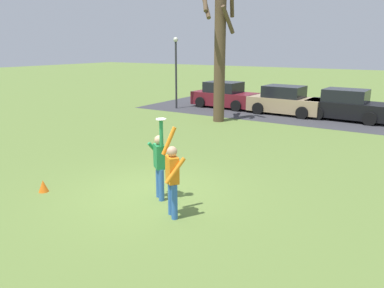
% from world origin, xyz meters
% --- Properties ---
extents(ground_plane, '(120.00, 120.00, 0.00)m').
position_xyz_m(ground_plane, '(0.00, 0.00, 0.00)').
color(ground_plane, olive).
extents(person_catcher, '(0.57, 0.55, 2.08)m').
position_xyz_m(person_catcher, '(0.35, -0.16, 0.98)').
color(person_catcher, '#3366B7').
rests_on(person_catcher, ground_plane).
extents(person_defender, '(0.65, 0.64, 2.05)m').
position_xyz_m(person_defender, '(1.22, -0.84, 0.98)').
color(person_defender, '#3366B7').
rests_on(person_defender, ground_plane).
extents(frisbee_disc, '(0.25, 0.25, 0.02)m').
position_xyz_m(frisbee_disc, '(0.53, -0.30, 2.09)').
color(frisbee_disc, white).
rests_on(frisbee_disc, person_catcher).
extents(parked_car_maroon, '(4.18, 2.18, 1.59)m').
position_xyz_m(parked_car_maroon, '(-5.09, 13.76, 0.73)').
color(parked_car_maroon, maroon).
rests_on(parked_car_maroon, ground_plane).
extents(parked_car_tan, '(4.18, 2.18, 1.59)m').
position_xyz_m(parked_car_tan, '(-1.09, 13.45, 0.73)').
color(parked_car_tan, tan).
rests_on(parked_car_tan, ground_plane).
extents(parked_car_black, '(4.18, 2.18, 1.59)m').
position_xyz_m(parked_car_black, '(2.19, 13.51, 0.73)').
color(parked_car_black, black).
rests_on(parked_car_black, ground_plane).
extents(parking_strip, '(17.18, 6.40, 0.01)m').
position_xyz_m(parking_strip, '(-1.20, 13.80, 0.00)').
color(parking_strip, '#38383D').
rests_on(parking_strip, ground_plane).
extents(bare_tree_tall, '(2.03, 2.02, 7.14)m').
position_xyz_m(bare_tree_tall, '(-3.27, 9.54, 3.39)').
color(bare_tree_tall, brown).
rests_on(bare_tree_tall, ground_plane).
extents(lamppost_by_lot, '(0.28, 0.28, 4.26)m').
position_xyz_m(lamppost_by_lot, '(-7.44, 11.80, 2.59)').
color(lamppost_by_lot, '#2D2D33').
rests_on(lamppost_by_lot, ground_plane).
extents(field_cone_orange, '(0.26, 0.26, 0.32)m').
position_xyz_m(field_cone_orange, '(-2.55, -1.45, 0.16)').
color(field_cone_orange, orange).
rests_on(field_cone_orange, ground_plane).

